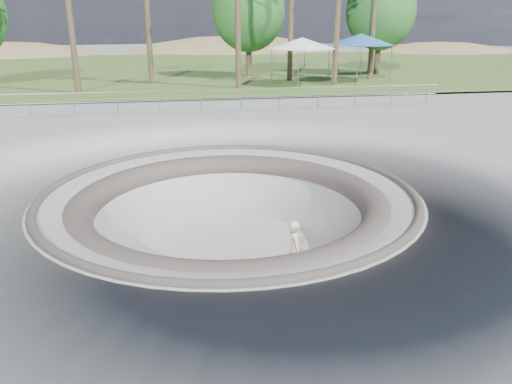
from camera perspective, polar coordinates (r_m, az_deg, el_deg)
ground at (r=13.66m, az=-3.10°, el=-0.05°), size 180.00×180.00×0.00m
skate_bowl at (r=14.37m, az=-2.96°, el=-6.95°), size 14.00×14.00×4.10m
grass_strip at (r=47.03m, az=-8.07°, el=13.85°), size 180.00×36.00×0.12m
distant_hills at (r=71.12m, az=-5.37°, el=9.86°), size 103.20×45.00×28.60m
safety_railing at (r=25.15m, az=-6.36°, el=10.41°), size 25.00×0.06×1.03m
skateboard at (r=13.01m, az=4.34°, el=-9.96°), size 0.90×0.47×0.09m
skater at (r=12.63m, az=4.44°, el=-6.68°), size 0.40×0.60×1.62m
canopy_white at (r=34.09m, az=5.30°, el=16.56°), size 5.48×5.48×3.04m
canopy_blue at (r=36.57m, az=11.89°, el=16.69°), size 5.97×5.97×3.23m
bushy_tree_mid at (r=39.02m, az=-0.86°, el=19.98°), size 5.39×4.90×7.78m
bushy_tree_right at (r=41.95m, az=14.09°, el=19.43°), size 5.42×4.93×7.82m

